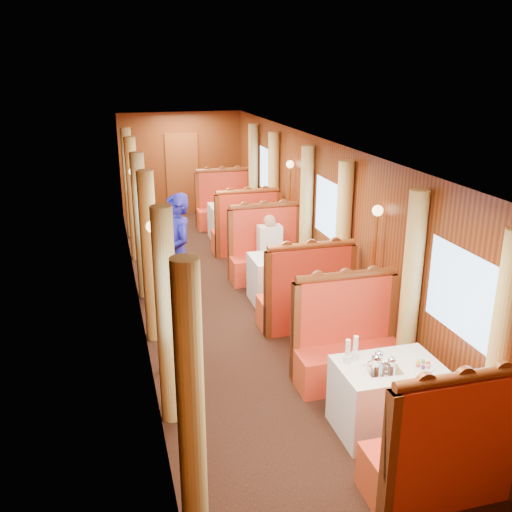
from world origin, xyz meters
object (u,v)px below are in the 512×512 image
object	(u,v)px
tea_tray	(383,370)
banquette_near_aft	(347,348)
teapot_left	(376,365)
teapot_back	(379,360)
banquette_mid_aft	(266,256)
banquette_far_fwd	(246,233)
banquette_near_fwd	(443,456)
rose_vase_far	(235,197)
teapot_right	(391,365)
rose_vase_mid	(285,246)
steward	(178,253)
fruit_plate	(423,366)
table_near	(387,397)
banquette_mid_fwd	(306,300)
passenger	(270,242)
table_mid	(284,279)
banquette_far_aft	(225,208)
table_far	(235,222)

from	to	relation	value
tea_tray	banquette_near_aft	bearing A→B (deg)	84.02
teapot_left	teapot_back	distance (m)	0.13
teapot_left	teapot_back	world-z (taller)	teapot_left
banquette_mid_aft	banquette_far_fwd	bearing A→B (deg)	90.00
banquette_near_fwd	banquette_mid_aft	xyz separation A→B (m)	(0.00, 5.53, 0.00)
rose_vase_far	banquette_mid_aft	bearing A→B (deg)	-90.41
teapot_right	teapot_left	bearing A→B (deg)	-171.26
banquette_near_fwd	banquette_far_fwd	world-z (taller)	same
rose_vase_mid	rose_vase_far	distance (m)	3.48
banquette_mid_aft	steward	xyz separation A→B (m)	(-1.65, -0.93, 0.49)
teapot_left	fruit_plate	xyz separation A→B (m)	(0.49, -0.06, -0.05)
rose_vase_far	teapot_back	bearing A→B (deg)	-91.06
banquette_near_fwd	teapot_back	distance (m)	1.13
table_near	banquette_mid_aft	distance (m)	4.51
banquette_far_fwd	tea_tray	size ratio (longest dim) A/B	3.94
tea_tray	banquette_mid_aft	bearing A→B (deg)	88.57
banquette_mid_fwd	passenger	size ratio (longest dim) A/B	1.76
table_mid	tea_tray	bearing A→B (deg)	-91.83
table_mid	banquette_far_aft	size ratio (longest dim) A/B	0.78
teapot_right	banquette_far_aft	bearing A→B (deg)	110.42
table_near	table_mid	size ratio (longest dim) A/B	1.00
banquette_near_aft	fruit_plate	bearing A→B (deg)	-75.28
banquette_near_fwd	rose_vase_mid	size ratio (longest dim) A/B	3.72
teapot_left	banquette_near_fwd	bearing A→B (deg)	-73.67
banquette_far_fwd	table_mid	bearing A→B (deg)	-90.00
tea_tray	teapot_back	distance (m)	0.13
tea_tray	banquette_near_fwd	bearing A→B (deg)	-83.00
banquette_near_aft	passenger	xyz separation A→B (m)	(-0.00, 3.27, 0.32)
table_far	fruit_plate	world-z (taller)	fruit_plate
passenger	banquette_near_fwd	bearing A→B (deg)	-90.00
table_near	banquette_near_fwd	xyz separation A→B (m)	(0.00, -1.01, 0.05)
teapot_left	banquette_mid_fwd	bearing A→B (deg)	90.87
banquette_far_aft	fruit_plate	xyz separation A→B (m)	(0.30, -8.14, 0.35)
table_mid	teapot_right	distance (m)	3.62
table_far	banquette_mid_aft	bearing A→B (deg)	-90.00
banquette_near_fwd	table_far	bearing A→B (deg)	90.00
banquette_near_aft	teapot_left	distance (m)	1.16
banquette_far_fwd	rose_vase_mid	distance (m)	2.55
banquette_near_fwd	rose_vase_far	xyz separation A→B (m)	(0.02, 7.98, 0.50)
tea_tray	table_far	bearing A→B (deg)	89.07
banquette_mid_aft	fruit_plate	world-z (taller)	banquette_mid_aft
banquette_far_aft	steward	world-z (taller)	steward
rose_vase_mid	rose_vase_far	xyz separation A→B (m)	(0.02, 3.48, 0.00)
tea_tray	rose_vase_mid	xyz separation A→B (m)	(0.11, 3.57, 0.17)
banquette_near_fwd	banquette_far_fwd	size ratio (longest dim) A/B	1.00
rose_vase_mid	rose_vase_far	size ratio (longest dim) A/B	1.00
banquette_far_fwd	banquette_far_aft	distance (m)	2.03
banquette_near_fwd	teapot_right	world-z (taller)	banquette_near_fwd
steward	teapot_left	bearing A→B (deg)	9.76
fruit_plate	rose_vase_mid	size ratio (longest dim) A/B	0.63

